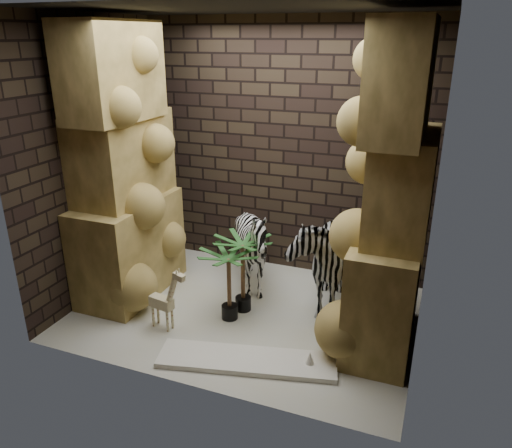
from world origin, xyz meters
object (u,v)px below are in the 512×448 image
at_px(giraffe_toy, 161,295).
at_px(palm_front, 243,274).
at_px(palm_back, 229,285).
at_px(surfboard, 247,360).
at_px(zebra_left, 253,252).
at_px(zebra_right, 321,247).

height_order(giraffe_toy, palm_front, palm_front).
distance_m(giraffe_toy, palm_front, 0.88).
bearing_deg(palm_back, surfboard, -54.50).
relative_size(zebra_left, giraffe_toy, 1.48).
bearing_deg(zebra_right, palm_front, -160.39).
distance_m(zebra_right, surfboard, 1.46).
bearing_deg(palm_back, zebra_right, 38.30).
bearing_deg(zebra_right, palm_back, -151.93).
bearing_deg(surfboard, palm_back, 112.37).
distance_m(zebra_left, giraffe_toy, 1.19).
xyz_separation_m(zebra_right, palm_front, (-0.72, -0.42, -0.25)).
height_order(zebra_right, surfboard, zebra_right).
relative_size(palm_front, palm_back, 1.10).
relative_size(palm_front, surfboard, 0.53).
height_order(zebra_right, palm_front, zebra_right).
relative_size(zebra_right, zebra_left, 1.25).
distance_m(giraffe_toy, surfboard, 1.09).
distance_m(zebra_right, palm_back, 1.05).
bearing_deg(surfboard, zebra_left, 96.03).
relative_size(palm_back, surfboard, 0.48).
xyz_separation_m(palm_front, surfboard, (0.39, -0.84, -0.40)).
xyz_separation_m(zebra_left, palm_back, (-0.01, -0.63, -0.10)).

